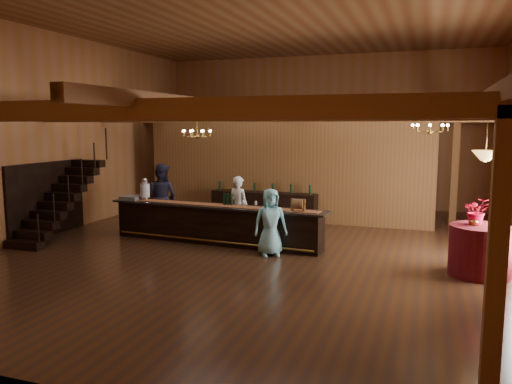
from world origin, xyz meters
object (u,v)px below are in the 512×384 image
(beverage_dispenser, at_px, (145,189))
(floor_plant, at_px, (410,206))
(bartender, at_px, (239,207))
(raffle_drum, at_px, (298,204))
(pendant_lamp, at_px, (486,156))
(backbar_shelf, at_px, (264,207))
(guest, at_px, (270,222))
(chandelier_left, at_px, (197,133))
(tasting_bar, at_px, (215,224))
(chandelier_right, at_px, (430,128))
(round_table, at_px, (480,251))
(staff_second, at_px, (162,198))

(beverage_dispenser, bearing_deg, floor_plant, 27.40)
(bartender, bearing_deg, floor_plant, -128.41)
(raffle_drum, height_order, pendant_lamp, pendant_lamp)
(backbar_shelf, distance_m, guest, 3.97)
(pendant_lamp, bearing_deg, bartender, 164.26)
(raffle_drum, distance_m, backbar_shelf, 3.80)
(backbar_shelf, bearing_deg, chandelier_left, -115.08)
(tasting_bar, relative_size, chandelier_right, 7.37)
(round_table, distance_m, staff_second, 8.29)
(guest, bearing_deg, raffle_drum, 15.98)
(chandelier_left, xyz_separation_m, pendant_lamp, (6.95, -1.60, -0.37))
(beverage_dispenser, distance_m, backbar_shelf, 3.81)
(chandelier_right, relative_size, floor_plant, 0.63)
(chandelier_right, bearing_deg, staff_second, 179.36)
(round_table, distance_m, floor_plant, 4.78)
(round_table, bearing_deg, beverage_dispenser, 172.85)
(pendant_lamp, xyz_separation_m, bartender, (-5.77, 1.63, -1.58))
(bartender, bearing_deg, pendant_lamp, -178.43)
(bartender, bearing_deg, chandelier_left, 18.54)
(raffle_drum, bearing_deg, beverage_dispenser, 174.61)
(backbar_shelf, distance_m, floor_plant, 4.36)
(beverage_dispenser, distance_m, bartender, 2.59)
(beverage_dispenser, height_order, chandelier_left, chandelier_left)
(chandelier_right, bearing_deg, chandelier_left, 179.78)
(pendant_lamp, bearing_deg, staff_second, 168.45)
(tasting_bar, relative_size, floor_plant, 4.65)
(chandelier_left, xyz_separation_m, staff_second, (-1.16, 0.06, -1.82))
(guest, bearing_deg, chandelier_right, -3.91)
(chandelier_right, height_order, bartender, chandelier_right)
(staff_second, relative_size, floor_plant, 1.51)
(chandelier_right, bearing_deg, beverage_dispenser, -175.69)
(staff_second, xyz_separation_m, floor_plant, (6.61, 2.88, -0.32))
(tasting_bar, bearing_deg, chandelier_left, 141.86)
(beverage_dispenser, height_order, staff_second, staff_second)
(backbar_shelf, xyz_separation_m, bartender, (0.03, -2.21, 0.36))
(chandelier_left, distance_m, pendant_lamp, 7.14)
(raffle_drum, height_order, bartender, bartender)
(pendant_lamp, xyz_separation_m, guest, (-4.41, 0.13, -1.63))
(chandelier_left, xyz_separation_m, chandelier_right, (5.90, -0.02, 0.16))
(chandelier_left, height_order, chandelier_right, same)
(pendant_lamp, height_order, bartender, pendant_lamp)
(backbar_shelf, bearing_deg, beverage_dispenser, -129.14)
(raffle_drum, xyz_separation_m, staff_second, (-4.22, 1.03, -0.19))
(tasting_bar, distance_m, guest, 1.85)
(raffle_drum, bearing_deg, chandelier_right, 18.57)
(chandelier_left, relative_size, guest, 0.51)
(bartender, height_order, floor_plant, bartender)
(round_table, xyz_separation_m, pendant_lamp, (0.00, 0.00, 1.89))
(chandelier_left, bearing_deg, bartender, 1.23)
(bartender, height_order, staff_second, staff_second)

